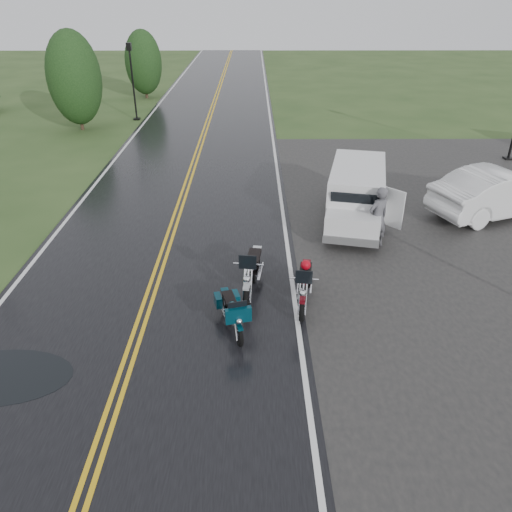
{
  "coord_description": "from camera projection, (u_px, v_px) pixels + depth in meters",
  "views": [
    {
      "loc": [
        2.73,
        -9.49,
        7.21
      ],
      "look_at": [
        2.8,
        2.0,
        1.0
      ],
      "focal_mm": 35.0,
      "sensor_mm": 36.0,
      "label": 1
    }
  ],
  "objects": [
    {
      "name": "van_white",
      "position": [
        330.0,
        212.0,
        15.71
      ],
      "size": [
        2.89,
        5.19,
        1.93
      ],
      "primitive_type": null,
      "rotation": [
        0.0,
        0.0,
        -0.22
      ],
      "color": "silver",
      "rests_on": "ground"
    },
    {
      "name": "motorcycle_silver",
      "position": [
        247.0,
        286.0,
        12.31
      ],
      "size": [
        1.18,
        2.49,
        1.42
      ],
      "primitive_type": null,
      "rotation": [
        0.0,
        0.0,
        -0.13
      ],
      "color": "#B1B5B9",
      "rests_on": "ground"
    },
    {
      "name": "person_at_van",
      "position": [
        378.0,
        218.0,
        15.25
      ],
      "size": [
        0.85,
        0.75,
        1.96
      ],
      "primitive_type": "imported",
      "rotation": [
        0.0,
        0.0,
        3.63
      ],
      "color": "#504F55",
      "rests_on": "ground"
    },
    {
      "name": "tree_left_far",
      "position": [
        144.0,
        69.0,
        35.85
      ],
      "size": [
        2.61,
        2.61,
        4.01
      ],
      "primitive_type": null,
      "color": "#1E3D19",
      "rests_on": "ground"
    },
    {
      "name": "motorcycle_teal",
      "position": [
        239.0,
        327.0,
        11.08
      ],
      "size": [
        1.13,
        1.98,
        1.11
      ],
      "primitive_type": null,
      "rotation": [
        0.0,
        0.0,
        0.26
      ],
      "color": "#052E3B",
      "rests_on": "ground"
    },
    {
      "name": "motorcycle_red",
      "position": [
        303.0,
        299.0,
        11.88
      ],
      "size": [
        1.12,
        2.3,
        1.3
      ],
      "primitive_type": null,
      "rotation": [
        0.0,
        0.0,
        -0.15
      ],
      "color": "#540910",
      "rests_on": "ground"
    },
    {
      "name": "lamp_post_far_left",
      "position": [
        133.0,
        82.0,
        29.71
      ],
      "size": [
        0.38,
        0.38,
        4.45
      ],
      "primitive_type": null,
      "color": "black",
      "rests_on": "ground"
    },
    {
      "name": "road",
      "position": [
        187.0,
        185.0,
        20.55
      ],
      "size": [
        8.0,
        100.0,
        0.04
      ],
      "primitive_type": "cube",
      "color": "black",
      "rests_on": "ground"
    },
    {
      "name": "parking_pad",
      "position": [
        507.0,
        238.0,
        16.22
      ],
      "size": [
        14.0,
        24.0,
        0.03
      ],
      "primitive_type": "cube",
      "color": "black",
      "rests_on": "ground"
    },
    {
      "name": "sedan_white",
      "position": [
        500.0,
        193.0,
        17.52
      ],
      "size": [
        5.38,
        3.5,
        1.68
      ],
      "primitive_type": "imported",
      "rotation": [
        0.0,
        0.0,
        1.94
      ],
      "color": "silver",
      "rests_on": "ground"
    },
    {
      "name": "tree_left_mid",
      "position": [
        76.0,
        88.0,
        27.56
      ],
      "size": [
        2.92,
        2.92,
        4.57
      ],
      "primitive_type": null,
      "color": "#1E3D19",
      "rests_on": "ground"
    },
    {
      "name": "ground",
      "position": [
        138.0,
        334.0,
        11.76
      ],
      "size": [
        120.0,
        120.0,
        0.0
      ],
      "primitive_type": "plane",
      "color": "#2D471E",
      "rests_on": "ground"
    }
  ]
}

